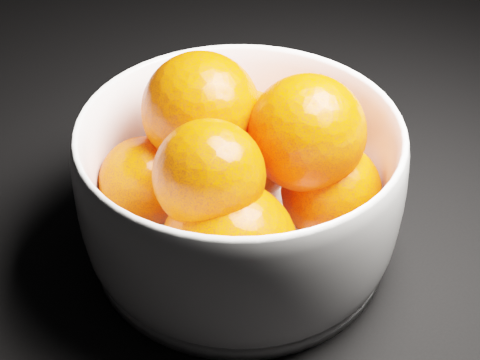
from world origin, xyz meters
name	(u,v)px	position (x,y,z in m)	size (l,w,h in m)	color
bowl	(240,186)	(-0.25, 0.21, 0.06)	(0.25, 0.25, 0.12)	white
orange_pile	(240,168)	(-0.25, 0.21, 0.08)	(0.21, 0.21, 0.15)	#FF3C00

